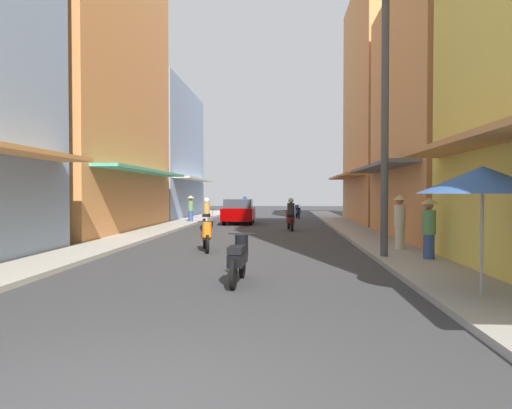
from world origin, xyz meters
The scene contains 19 objects.
ground_plane centered at (0.00, 16.65, 0.00)m, with size 90.87×90.87×0.00m, color #38383A.
sidewalk_left centered at (-4.62, 16.65, 0.06)m, with size 1.75×49.31×0.12m, color #ADA89E.
sidewalk_right centered at (4.62, 16.65, 0.06)m, with size 1.75×49.31×0.12m, color #9E9991.
building_left_mid centered at (-8.49, 17.75, 7.68)m, with size 7.05×11.97×15.37m.
building_left_far centered at (-8.49, 29.80, 4.66)m, with size 7.05×11.51×9.33m.
building_right_mid centered at (8.49, 14.83, 4.90)m, with size 7.05×8.93×9.81m.
building_right_far centered at (8.49, 24.89, 7.04)m, with size 7.05×9.99×14.08m.
motorbike_maroon centered at (1.63, 18.90, 0.70)m, with size 0.55×1.81×1.58m.
motorbike_silver centered at (-2.51, 19.64, 0.70)m, with size 0.55×1.81×1.58m.
motorbike_white centered at (-1.53, 30.15, 0.70)m, with size 0.56×1.80×1.58m.
motorbike_orange centered at (-1.08, 10.72, 0.50)m, with size 0.65×1.78×0.96m.
motorbike_blue centered at (2.28, 29.82, 0.50)m, with size 0.55×1.81×0.96m.
motorbike_black centered at (0.42, 5.67, 0.50)m, with size 0.55×1.81×0.96m.
parked_car centered at (-1.33, 23.71, 0.74)m, with size 1.85×4.14×1.45m.
pedestrian_foreground centered at (4.82, 10.71, 0.99)m, with size 0.44×0.44×1.75m.
pedestrian_far centered at (-4.26, 24.05, 0.94)m, with size 0.44×0.44×1.66m.
pedestrian_midway centered at (5.03, 8.55, 0.95)m, with size 0.44×0.44×1.68m.
vendor_umbrella centered at (4.58, 4.26, 2.01)m, with size 2.10×2.10×2.24m.
utility_pole centered at (3.99, 8.98, 3.97)m, with size 0.20×1.20×7.78m.
Camera 1 is at (1.34, -3.59, 1.80)m, focal length 32.78 mm.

